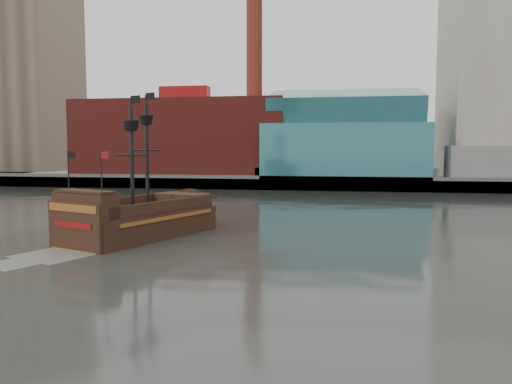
# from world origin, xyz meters

# --- Properties ---
(ground) EXTENTS (400.00, 400.00, 0.00)m
(ground) POSITION_xyz_m (0.00, 0.00, 0.00)
(ground) COLOR #242722
(ground) RESTS_ON ground
(promenade_far) EXTENTS (220.00, 60.00, 2.00)m
(promenade_far) POSITION_xyz_m (0.00, 92.00, 1.00)
(promenade_far) COLOR slate
(promenade_far) RESTS_ON ground
(seawall) EXTENTS (220.00, 1.00, 2.60)m
(seawall) POSITION_xyz_m (0.00, 62.50, 1.30)
(seawall) COLOR #4C4C49
(seawall) RESTS_ON ground
(skyline) EXTENTS (149.00, 45.00, 62.00)m
(skyline) POSITION_xyz_m (5.21, 84.56, 24.55)
(skyline) COLOR brown
(skyline) RESTS_ON promenade_far
(pirate_ship) EXTENTS (11.35, 18.40, 13.25)m
(pirate_ship) POSITION_xyz_m (-7.27, 13.08, 1.20)
(pirate_ship) COLOR black
(pirate_ship) RESTS_ON ground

